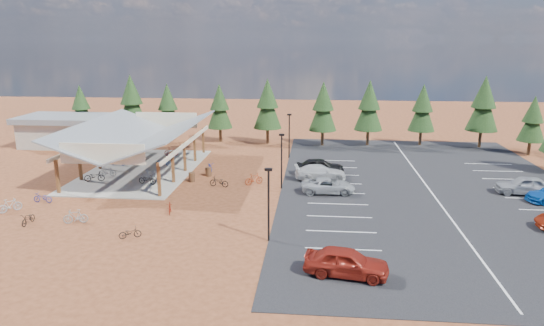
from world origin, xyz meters
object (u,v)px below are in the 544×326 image
object	(u,v)px
lamp_post_0	(269,199)
lamp_post_2	(289,133)
outbuilding	(66,130)
lamp_post_1	(282,157)
bike_3	(136,153)
car_8	(524,185)
bike_16	(219,182)
trash_bin_1	(208,172)
bike_2	(118,161)
car_4	(320,166)
bike_7	(171,152)
bike_14	(210,167)
bike_12	(130,233)
bike_1	(108,172)
bike_5	(150,175)
bike_9	(10,205)
bike_15	(254,179)
bike_10	(43,198)
car_0	(346,262)
trash_bin_0	(192,177)
bike_8	(28,219)
car_2	(328,186)
bike_4	(147,179)
bike_13	(76,217)
bike_11	(170,208)
bike_0	(94,176)
car_3	(320,172)

from	to	relation	value
lamp_post_0	lamp_post_2	size ratio (longest dim) A/B	1.00
outbuilding	lamp_post_1	distance (m)	33.13
lamp_post_2	bike_3	distance (m)	17.83
car_8	bike_16	bearing A→B (deg)	-83.17
lamp_post_0	bike_3	bearing A→B (deg)	128.56
trash_bin_1	bike_2	world-z (taller)	bike_2
car_4	bike_7	bearing A→B (deg)	62.74
lamp_post_2	bike_14	bearing A→B (deg)	-140.03
lamp_post_1	bike_2	distance (m)	19.50
trash_bin_1	bike_12	bearing A→B (deg)	-97.02
outbuilding	lamp_post_0	size ratio (longest dim) A/B	2.14
bike_1	trash_bin_1	bearing A→B (deg)	-95.15
bike_2	bike_5	bearing A→B (deg)	-127.92
bike_9	bike_15	distance (m)	20.56
bike_9	bike_10	distance (m)	2.74
outbuilding	car_0	world-z (taller)	outbuilding
lamp_post_1	bike_16	distance (m)	6.35
outbuilding	car_4	xyz separation A→B (m)	(32.55, -10.87, -1.17)
bike_15	lamp_post_2	bearing A→B (deg)	-46.29
trash_bin_0	trash_bin_1	xyz separation A→B (m)	(1.17, 2.07, 0.00)
bike_2	bike_16	distance (m)	13.97
lamp_post_0	outbuilding	bearing A→B (deg)	136.01
bike_7	bike_8	bearing A→B (deg)	167.64
bike_12	car_2	distance (m)	17.93
bike_1	car_2	size ratio (longest dim) A/B	0.35
lamp_post_0	bike_14	world-z (taller)	lamp_post_0
bike_3	bike_4	world-z (taller)	bike_3
bike_3	outbuilding	bearing A→B (deg)	53.81
bike_13	lamp_post_2	bearing A→B (deg)	129.56
bike_11	bike_12	bearing A→B (deg)	-117.37
bike_8	bike_11	bearing A→B (deg)	17.42
lamp_post_2	car_8	distance (m)	24.61
bike_11	bike_13	bearing A→B (deg)	-169.71
lamp_post_0	bike_14	xyz separation A→B (m)	(-7.85, 17.42, -2.51)
lamp_post_0	bike_0	world-z (taller)	lamp_post_0
outbuilding	bike_5	distance (m)	21.96
outbuilding	lamp_post_0	distance (m)	40.32
bike_11	bike_1	bearing A→B (deg)	120.93
bike_10	bike_16	world-z (taller)	bike_16
lamp_post_1	bike_13	world-z (taller)	lamp_post_1
bike_2	bike_7	distance (m)	6.62
bike_12	bike_8	bearing A→B (deg)	53.38
bike_15	car_0	world-z (taller)	car_0
trash_bin_1	bike_13	world-z (taller)	bike_13
bike_11	bike_13	size ratio (longest dim) A/B	0.83
car_3	trash_bin_1	bearing A→B (deg)	78.51
bike_3	bike_15	xyz separation A→B (m)	(14.88, -9.00, -0.06)
bike_13	car_8	xyz separation A→B (m)	(36.15, 10.29, 0.32)
bike_14	car_0	distance (m)	25.49
bike_10	lamp_post_2	bearing A→B (deg)	134.80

